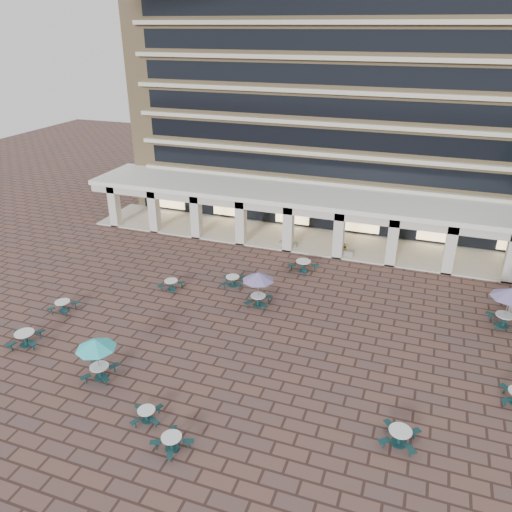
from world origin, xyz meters
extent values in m
plane|color=brown|center=(0.00, 0.00, 0.00)|extent=(120.00, 120.00, 0.00)
cube|color=#A0845A|center=(0.00, 25.50, 11.00)|extent=(40.00, 15.00, 22.00)
cube|color=beige|center=(0.00, 17.75, 4.50)|extent=(36.80, 0.50, 0.35)
cube|color=black|center=(0.00, 17.98, 5.80)|extent=(35.20, 0.05, 1.60)
cube|color=beige|center=(0.00, 17.75, 7.10)|extent=(36.80, 0.50, 0.35)
cube|color=black|center=(0.00, 17.98, 8.40)|extent=(35.20, 0.05, 1.60)
cube|color=beige|center=(0.00, 17.75, 9.70)|extent=(36.80, 0.50, 0.35)
cube|color=black|center=(0.00, 17.98, 11.00)|extent=(35.20, 0.05, 1.60)
cube|color=beige|center=(0.00, 17.75, 12.30)|extent=(36.80, 0.50, 0.35)
cube|color=black|center=(0.00, 17.98, 13.60)|extent=(35.20, 0.05, 1.60)
cube|color=beige|center=(0.00, 17.75, 14.90)|extent=(36.80, 0.50, 0.35)
cube|color=black|center=(0.00, 17.98, 16.20)|extent=(35.20, 0.05, 1.60)
cube|color=beige|center=(0.00, 17.75, 17.50)|extent=(36.80, 0.50, 0.35)
cube|color=black|center=(0.00, 17.98, 18.80)|extent=(35.20, 0.05, 1.60)
cube|color=white|center=(0.00, 15.00, 4.20)|extent=(42.00, 6.60, 0.40)
cube|color=beige|center=(0.00, 12.15, 3.75)|extent=(42.00, 0.30, 0.90)
cube|color=black|center=(0.00, 17.70, 1.80)|extent=(38.00, 0.15, 3.20)
cube|color=beige|center=(0.00, 15.00, 0.06)|extent=(42.00, 6.00, 0.12)
cube|color=beige|center=(-19.00, 12.40, 2.00)|extent=(0.80, 0.80, 4.00)
cube|color=beige|center=(-14.78, 12.40, 2.00)|extent=(0.80, 0.80, 4.00)
cube|color=beige|center=(-10.56, 12.40, 2.00)|extent=(0.80, 0.80, 4.00)
cube|color=beige|center=(-6.33, 12.40, 2.00)|extent=(0.80, 0.80, 4.00)
cube|color=beige|center=(-2.11, 12.40, 2.00)|extent=(0.80, 0.80, 4.00)
cube|color=beige|center=(2.11, 12.40, 2.00)|extent=(0.80, 0.80, 4.00)
cube|color=beige|center=(6.33, 12.40, 2.00)|extent=(0.80, 0.80, 4.00)
cube|color=beige|center=(10.56, 12.40, 2.00)|extent=(0.80, 0.80, 4.00)
cube|color=beige|center=(14.78, 12.40, 2.00)|extent=(0.80, 0.80, 4.00)
cube|color=#FFD88C|center=(-16.00, 17.55, 1.60)|extent=(3.20, 0.08, 2.40)
cube|color=#FFD88C|center=(-9.60, 17.55, 1.60)|extent=(3.20, 0.08, 2.40)
cube|color=#FFD88C|center=(-3.20, 17.55, 1.60)|extent=(3.20, 0.08, 2.40)
cube|color=#FFD88C|center=(3.20, 17.55, 1.60)|extent=(3.20, 0.08, 2.40)
cube|color=#FFD88C|center=(9.60, 17.55, 1.60)|extent=(3.20, 0.08, 2.40)
cylinder|color=#123438|center=(-12.95, -6.05, 0.02)|extent=(0.79, 0.79, 0.05)
cylinder|color=#123438|center=(-12.95, -6.05, 0.37)|extent=(0.20, 0.20, 0.75)
cylinder|color=silver|center=(-12.95, -6.05, 0.83)|extent=(1.13, 1.13, 0.06)
cube|color=#123438|center=(-12.62, -5.23, 0.50)|extent=(0.52, 0.69, 0.06)
cylinder|color=#123438|center=(-12.62, -5.23, 0.24)|extent=(0.09, 0.09, 0.47)
cube|color=#123438|center=(-13.77, -5.72, 0.50)|extent=(0.69, 0.52, 0.06)
cylinder|color=#123438|center=(-13.77, -5.72, 0.24)|extent=(0.09, 0.09, 0.47)
cube|color=#123438|center=(-13.27, -6.87, 0.50)|extent=(0.52, 0.69, 0.06)
cylinder|color=#123438|center=(-13.27, -6.87, 0.24)|extent=(0.09, 0.09, 0.47)
cube|color=#123438|center=(-12.13, -6.37, 0.50)|extent=(0.69, 0.52, 0.06)
cylinder|color=#123438|center=(-12.13, -6.37, 0.24)|extent=(0.09, 0.09, 0.47)
cylinder|color=#123438|center=(-2.90, -9.13, 0.02)|extent=(0.60, 0.60, 0.03)
cylinder|color=#123438|center=(-2.90, -9.13, 0.28)|extent=(0.15, 0.15, 0.56)
cylinder|color=silver|center=(-2.90, -9.13, 0.62)|extent=(0.86, 0.86, 0.04)
cube|color=#123438|center=(-2.63, -8.52, 0.38)|extent=(0.41, 0.53, 0.04)
cylinder|color=#123438|center=(-2.63, -8.52, 0.18)|extent=(0.07, 0.07, 0.36)
cube|color=#123438|center=(-3.51, -8.85, 0.38)|extent=(0.53, 0.41, 0.04)
cylinder|color=#123438|center=(-3.51, -8.85, 0.18)|extent=(0.07, 0.07, 0.36)
cube|color=#123438|center=(-3.18, -9.73, 0.38)|extent=(0.41, 0.53, 0.04)
cylinder|color=#123438|center=(-3.18, -9.73, 0.18)|extent=(0.07, 0.07, 0.36)
cube|color=#123438|center=(-2.30, -9.40, 0.38)|extent=(0.53, 0.41, 0.04)
cylinder|color=#123438|center=(-2.30, -9.40, 0.18)|extent=(0.07, 0.07, 0.36)
cylinder|color=#123438|center=(-0.92, -10.30, 0.02)|extent=(0.65, 0.65, 0.04)
cylinder|color=#123438|center=(-0.92, -10.30, 0.31)|extent=(0.17, 0.17, 0.62)
cylinder|color=silver|center=(-0.92, -10.30, 0.68)|extent=(0.93, 0.93, 0.05)
cube|color=#123438|center=(-0.25, -10.03, 0.41)|extent=(0.57, 0.43, 0.05)
cylinder|color=#123438|center=(-0.25, -10.03, 0.20)|extent=(0.07, 0.07, 0.39)
cube|color=#123438|center=(-1.20, -9.63, 0.41)|extent=(0.43, 0.57, 0.05)
cylinder|color=#123438|center=(-1.20, -9.63, 0.20)|extent=(0.07, 0.07, 0.39)
cube|color=#123438|center=(-1.60, -10.57, 0.41)|extent=(0.57, 0.43, 0.05)
cylinder|color=#123438|center=(-1.60, -10.57, 0.20)|extent=(0.07, 0.07, 0.39)
cube|color=#123438|center=(-0.65, -10.97, 0.41)|extent=(0.43, 0.57, 0.05)
cylinder|color=#123438|center=(-0.65, -10.97, 0.20)|extent=(0.07, 0.07, 0.39)
cube|color=#123438|center=(13.48, -1.28, 0.43)|extent=(0.57, 0.58, 0.05)
cylinder|color=#123438|center=(13.48, -1.28, 0.21)|extent=(0.08, 0.08, 0.41)
cube|color=#123438|center=(13.44, -2.36, 0.43)|extent=(0.58, 0.57, 0.05)
cylinder|color=#123438|center=(13.44, -2.36, 0.21)|extent=(0.08, 0.08, 0.41)
cylinder|color=#123438|center=(-6.94, -7.17, 0.02)|extent=(0.71, 0.71, 0.04)
cylinder|color=#123438|center=(-6.94, -7.17, 0.33)|extent=(0.18, 0.18, 0.67)
cylinder|color=silver|center=(-6.94, -7.17, 0.74)|extent=(1.01, 1.01, 0.05)
cube|color=#123438|center=(-6.51, -6.51, 0.45)|extent=(0.54, 0.62, 0.05)
cylinder|color=#123438|center=(-6.51, -6.51, 0.21)|extent=(0.08, 0.08, 0.43)
cube|color=#123438|center=(-7.60, -6.73, 0.45)|extent=(0.62, 0.54, 0.05)
cylinder|color=#123438|center=(-7.60, -6.73, 0.21)|extent=(0.08, 0.08, 0.43)
cube|color=#123438|center=(-7.38, -7.83, 0.45)|extent=(0.54, 0.62, 0.05)
cylinder|color=#123438|center=(-7.38, -7.83, 0.21)|extent=(0.08, 0.08, 0.43)
cube|color=#123438|center=(-6.28, -7.60, 0.45)|extent=(0.62, 0.54, 0.05)
cylinder|color=#123438|center=(-6.28, -7.60, 0.21)|extent=(0.08, 0.08, 0.43)
cylinder|color=gray|center=(-6.94, -7.17, 1.22)|extent=(0.05, 0.05, 2.43)
cone|color=#2EBCC5|center=(-6.94, -7.17, 2.18)|extent=(2.13, 2.13, 0.56)
cylinder|color=#123438|center=(-8.07, 2.94, 0.02)|extent=(0.67, 0.67, 0.04)
cylinder|color=#123438|center=(-8.07, 2.94, 0.31)|extent=(0.17, 0.17, 0.63)
cylinder|color=silver|center=(-8.07, 2.94, 0.70)|extent=(0.95, 0.95, 0.05)
cube|color=#123438|center=(-7.51, 3.43, 0.42)|extent=(0.57, 0.54, 0.05)
cylinder|color=#123438|center=(-7.51, 3.43, 0.20)|extent=(0.08, 0.08, 0.40)
cube|color=#123438|center=(-8.56, 3.51, 0.42)|extent=(0.54, 0.57, 0.05)
cylinder|color=#123438|center=(-8.56, 3.51, 0.20)|extent=(0.08, 0.08, 0.40)
cube|color=#123438|center=(-8.64, 2.46, 0.42)|extent=(0.57, 0.54, 0.05)
cylinder|color=#123438|center=(-8.64, 2.46, 0.20)|extent=(0.08, 0.08, 0.40)
cube|color=#123438|center=(-7.59, 2.38, 0.42)|extent=(0.54, 0.57, 0.05)
cylinder|color=#123438|center=(-7.59, 2.38, 0.20)|extent=(0.08, 0.08, 0.40)
cylinder|color=#123438|center=(-1.45, 2.90, 0.02)|extent=(0.72, 0.72, 0.04)
cylinder|color=#123438|center=(-1.45, 2.90, 0.34)|extent=(0.18, 0.18, 0.68)
cylinder|color=silver|center=(-1.45, 2.90, 0.75)|extent=(1.02, 1.02, 0.05)
cube|color=#123438|center=(-0.91, 3.49, 0.45)|extent=(0.59, 0.61, 0.05)
cylinder|color=#123438|center=(-0.91, 3.49, 0.21)|extent=(0.08, 0.08, 0.43)
cube|color=#123438|center=(-2.04, 3.43, 0.45)|extent=(0.61, 0.59, 0.05)
cylinder|color=#123438|center=(-2.04, 3.43, 0.21)|extent=(0.08, 0.08, 0.43)
cube|color=#123438|center=(-1.98, 2.31, 0.45)|extent=(0.59, 0.61, 0.05)
cylinder|color=#123438|center=(-1.98, 2.31, 0.21)|extent=(0.08, 0.08, 0.43)
cube|color=#123438|center=(-0.85, 2.37, 0.45)|extent=(0.61, 0.59, 0.05)
cylinder|color=#123438|center=(-0.85, 2.37, 0.21)|extent=(0.08, 0.08, 0.43)
cylinder|color=gray|center=(-1.45, 2.90, 1.23)|extent=(0.05, 0.05, 2.46)
cone|color=#7565A3|center=(-1.45, 2.90, 2.20)|extent=(2.15, 2.15, 0.56)
cylinder|color=#123438|center=(8.66, -6.59, 0.02)|extent=(0.73, 0.73, 0.04)
cylinder|color=#123438|center=(8.66, -6.59, 0.34)|extent=(0.19, 0.19, 0.69)
cylinder|color=silver|center=(8.66, -6.59, 0.76)|extent=(1.04, 1.04, 0.05)
cube|color=#123438|center=(9.28, -6.07, 0.46)|extent=(0.63, 0.59, 0.05)
cylinder|color=#123438|center=(9.28, -6.07, 0.22)|extent=(0.08, 0.08, 0.44)
cube|color=#123438|center=(8.14, -5.97, 0.46)|extent=(0.59, 0.63, 0.05)
cylinder|color=#123438|center=(8.14, -5.97, 0.22)|extent=(0.08, 0.08, 0.44)
cube|color=#123438|center=(8.04, -7.11, 0.46)|extent=(0.63, 0.59, 0.05)
cylinder|color=#123438|center=(8.04, -7.11, 0.22)|extent=(0.08, 0.08, 0.44)
cube|color=#123438|center=(9.18, -7.21, 0.46)|extent=(0.59, 0.63, 0.05)
cylinder|color=#123438|center=(9.18, -7.21, 0.22)|extent=(0.08, 0.08, 0.44)
cylinder|color=#123438|center=(-13.40, -2.14, 0.02)|extent=(0.68, 0.68, 0.04)
cylinder|color=#123438|center=(-13.40, -2.14, 0.32)|extent=(0.18, 0.18, 0.64)
cylinder|color=silver|center=(-13.40, -2.14, 0.71)|extent=(0.98, 0.98, 0.05)
cube|color=#123438|center=(-12.91, -1.56, 0.43)|extent=(0.56, 0.58, 0.05)
cylinder|color=#123438|center=(-12.91, -1.56, 0.20)|extent=(0.08, 0.08, 0.41)
cube|color=#123438|center=(-13.98, -1.65, 0.43)|extent=(0.58, 0.56, 0.05)
cylinder|color=#123438|center=(-13.98, -1.65, 0.20)|extent=(0.08, 0.08, 0.41)
cube|color=#123438|center=(-13.90, -2.72, 0.43)|extent=(0.56, 0.58, 0.05)
cylinder|color=#123438|center=(-13.90, -2.72, 0.20)|extent=(0.08, 0.08, 0.41)
cube|color=#123438|center=(-12.83, -2.64, 0.43)|extent=(0.58, 0.56, 0.05)
cylinder|color=#123438|center=(-12.83, -2.64, 0.20)|extent=(0.08, 0.08, 0.41)
cylinder|color=#123438|center=(14.00, 5.64, 0.02)|extent=(0.78, 0.78, 0.04)
cylinder|color=#123438|center=(14.00, 5.64, 0.37)|extent=(0.20, 0.20, 0.73)
cylinder|color=silver|center=(14.00, 5.64, 0.81)|extent=(1.11, 1.11, 0.06)
cube|color=#123438|center=(14.43, 6.39, 0.49)|extent=(0.57, 0.69, 0.06)
cylinder|color=#123438|center=(14.43, 6.39, 0.23)|extent=(0.09, 0.09, 0.47)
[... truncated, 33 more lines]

